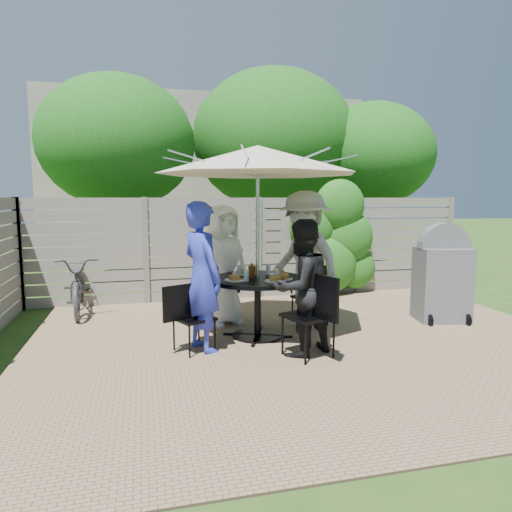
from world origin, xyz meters
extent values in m
plane|color=#274D18|center=(0.00, 0.00, 0.00)|extent=(60.00, 60.00, 0.00)
cube|color=#916F54|center=(0.00, 0.50, 0.01)|extent=(7.00, 6.00, 0.02)
cube|color=gray|center=(0.00, 3.00, 0.93)|extent=(8.00, 0.10, 1.85)
ellipsoid|color=#1D5F15|center=(1.40, 2.85, 0.90)|extent=(1.20, 0.70, 1.80)
cube|color=#A69A8A|center=(0.00, 12.00, 2.50)|extent=(10.00, 6.00, 5.00)
ellipsoid|color=#155112|center=(-2.50, 5.00, 2.97)|extent=(3.20, 3.20, 2.72)
ellipsoid|color=#155112|center=(1.00, 5.50, 3.18)|extent=(3.80, 3.80, 3.23)
ellipsoid|color=#155112|center=(3.20, 4.80, 2.83)|extent=(2.80, 2.80, 2.38)
cylinder|color=black|center=(-0.60, 0.63, 0.79)|extent=(1.61, 1.61, 0.03)
cylinder|color=black|center=(-0.60, 0.63, 0.39)|extent=(0.09, 0.09, 0.79)
cylinder|color=black|center=(-0.60, 0.63, 0.02)|extent=(0.66, 0.66, 0.04)
cylinder|color=silver|center=(-0.60, 0.63, 1.18)|extent=(0.05, 0.05, 2.36)
cone|color=beige|center=(-0.60, 0.63, 2.31)|extent=(3.37, 3.37, 0.36)
cube|color=black|center=(-0.98, 1.51, 0.47)|extent=(0.62, 0.62, 0.04)
cube|color=black|center=(-1.09, 1.71, 0.73)|extent=(0.24, 0.43, 0.47)
imported|color=white|center=(-0.93, 1.40, 0.87)|extent=(1.00, 0.85, 1.74)
cube|color=black|center=(-1.48, 0.26, 0.42)|extent=(0.54, 0.54, 0.03)
cube|color=black|center=(-1.66, 0.17, 0.64)|extent=(0.38, 0.20, 0.42)
imported|color=#2B36BC|center=(-1.37, 0.30, 0.90)|extent=(0.66, 0.77, 1.80)
cube|color=black|center=(-0.23, -0.24, 0.49)|extent=(0.61, 0.61, 0.04)
cube|color=black|center=(-0.15, -0.46, 0.75)|extent=(0.19, 0.46, 0.49)
imported|color=black|center=(-0.27, -0.13, 0.80)|extent=(0.95, 0.86, 1.60)
cube|color=black|center=(0.27, 1.01, 0.42)|extent=(0.53, 0.53, 0.03)
cube|color=black|center=(0.46, 1.09, 0.65)|extent=(0.39, 0.18, 0.42)
imported|color=#979894|center=(0.16, 0.96, 0.97)|extent=(1.15, 1.43, 1.93)
cylinder|color=white|center=(-0.75, 0.96, 0.81)|extent=(0.26, 0.26, 0.01)
cylinder|color=#BB7837|center=(-0.75, 0.96, 0.84)|extent=(0.15, 0.15, 0.05)
cylinder|color=white|center=(-0.94, 0.49, 0.81)|extent=(0.26, 0.26, 0.01)
cylinder|color=#BB7837|center=(-0.94, 0.49, 0.84)|extent=(0.15, 0.15, 0.05)
cylinder|color=white|center=(-0.46, 0.30, 0.81)|extent=(0.26, 0.26, 0.01)
cylinder|color=#BB7837|center=(-0.46, 0.30, 0.84)|extent=(0.15, 0.15, 0.05)
cylinder|color=white|center=(-0.27, 0.78, 0.81)|extent=(0.26, 0.26, 0.01)
cylinder|color=#BB7837|center=(-0.27, 0.78, 0.84)|extent=(0.15, 0.15, 0.05)
cylinder|color=white|center=(-0.32, 0.43, 0.81)|extent=(0.24, 0.24, 0.01)
cylinder|color=#BB7837|center=(-0.32, 0.43, 0.84)|extent=(0.14, 0.14, 0.05)
cylinder|color=silver|center=(-0.80, 0.83, 0.87)|extent=(0.07, 0.07, 0.14)
cylinder|color=silver|center=(-0.80, 0.43, 0.87)|extent=(0.07, 0.07, 0.14)
cylinder|color=silver|center=(-0.41, 0.44, 0.87)|extent=(0.07, 0.07, 0.14)
cylinder|color=silver|center=(-0.41, 0.83, 0.87)|extent=(0.07, 0.07, 0.14)
cylinder|color=#59280C|center=(-0.68, 0.66, 0.88)|extent=(0.09, 0.09, 0.16)
cylinder|color=#C6B293|center=(-0.60, 0.88, 0.86)|extent=(0.08, 0.08, 0.12)
imported|color=#333338|center=(-3.05, 2.60, 0.47)|extent=(0.75, 1.82, 0.94)
cube|color=#5E5E63|center=(2.24, 0.76, 0.55)|extent=(0.82, 0.69, 1.11)
cylinder|color=#5E5E63|center=(2.24, 0.76, 1.11)|extent=(0.76, 0.37, 0.73)
camera|label=1|loc=(-2.03, -5.03, 1.83)|focal=32.00mm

